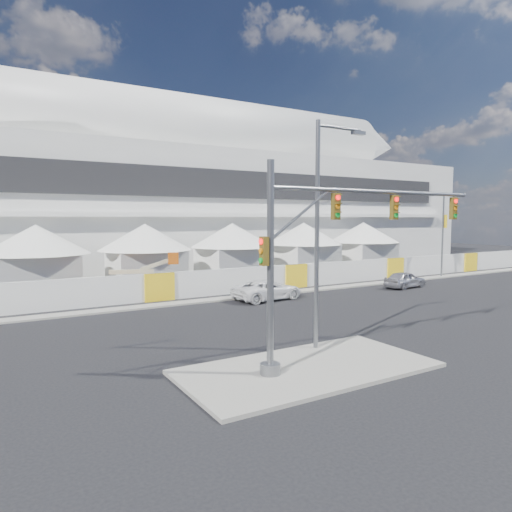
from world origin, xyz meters
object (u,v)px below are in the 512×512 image
pickup_curb (268,290)px  streetlight_median (322,219)px  streetlight_curb (442,229)px  sedan_silver (405,280)px  traffic_mast (321,253)px  boom_lift (125,283)px  lot_car_b (421,264)px

pickup_curb → streetlight_median: (-4.68, -11.85, 5.13)m
streetlight_curb → sedan_silver: bearing=-161.0°
traffic_mast → streetlight_curb: bearing=29.2°
pickup_curb → boom_lift: bearing=40.7°
lot_car_b → boom_lift: bearing=76.9°
streetlight_median → traffic_mast: bearing=-129.1°
lot_car_b → streetlight_median: bearing=110.6°
boom_lift → pickup_curb: bearing=-25.8°
sedan_silver → streetlight_median: (-17.75, -10.67, 5.17)m
sedan_silver → lot_car_b: (12.00, 8.08, -0.05)m
lot_car_b → traffic_mast: bearing=111.8°
sedan_silver → lot_car_b: 14.47m
streetlight_curb → boom_lift: bearing=168.4°
sedan_silver → streetlight_curb: size_ratio=0.50×
sedan_silver → traffic_mast: size_ratio=0.36×
lot_car_b → traffic_mast: traffic_mast is taller
sedan_silver → lot_car_b: bearing=-62.2°
sedan_silver → pickup_curb: pickup_curb is taller
lot_car_b → boom_lift: (-33.23, 0.90, 0.20)m
lot_car_b → sedan_silver: bearing=112.4°
pickup_curb → lot_car_b: 26.00m
sedan_silver → boom_lift: 23.05m
lot_car_b → traffic_mast: (-31.29, -20.65, 3.90)m
pickup_curb → traffic_mast: traffic_mast is taller
sedan_silver → streetlight_median: streetlight_median is taller
boom_lift → streetlight_curb: bearing=6.3°
pickup_curb → boom_lift: boom_lift is taller
lot_car_b → traffic_mast: 37.70m
lot_car_b → streetlight_curb: bearing=133.9°
boom_lift → sedan_silver: bearing=-5.0°
lot_car_b → streetlight_median: size_ratio=0.39×
streetlight_median → boom_lift: (-3.48, 19.65, -5.02)m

